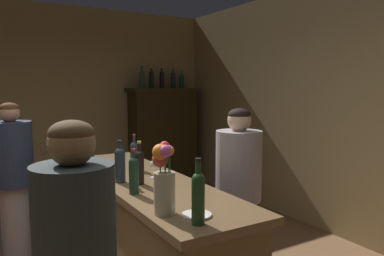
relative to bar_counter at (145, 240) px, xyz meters
The scene contains 21 objects.
wall_back 3.45m from the bar_counter, 99.17° to the left, with size 5.96×0.12×2.90m, color tan.
wall_right 2.65m from the bar_counter, ahead, with size 0.12×7.26×2.90m, color #A28956.
bar_counter is the anchor object (origin of this frame).
display_cabinet 3.39m from the bar_counter, 61.27° to the left, with size 1.16×0.46×1.67m.
wine_bottle_riesling 0.72m from the bar_counter, 79.57° to the left, with size 0.07×0.07×0.30m.
wine_bottle_merlot 0.65m from the bar_counter, 125.07° to the right, with size 0.07×0.07×0.31m.
wine_bottle_syrah 0.66m from the bar_counter, behind, with size 0.08×0.08×0.31m.
wine_bottle_malbec 1.00m from the bar_counter, 105.85° to the left, with size 0.08×0.08×0.32m.
wine_bottle_pinot 1.21m from the bar_counter, 97.76° to the right, with size 0.07×0.07×0.34m.
wine_bottle_chardonnay 0.75m from the bar_counter, 122.80° to the right, with size 0.06×0.06×0.30m.
wine_glass_front 0.60m from the bar_counter, ahead, with size 0.07×0.07×0.14m.
wine_glass_mid 0.67m from the bar_counter, 35.08° to the left, with size 0.06×0.06×0.17m.
flower_arrangement 1.07m from the bar_counter, 105.65° to the right, with size 0.13×0.14×0.40m.
cheese_plate 1.04m from the bar_counter, 95.19° to the right, with size 0.17×0.17×0.01m, color white.
display_bottle_left 3.47m from the bar_counter, 67.02° to the left, with size 0.08×0.08×0.34m.
display_bottle_midleft 3.53m from the bar_counter, 64.36° to the left, with size 0.08×0.08×0.34m.
display_bottle_center 3.61m from the bar_counter, 61.49° to the left, with size 0.08×0.08×0.34m.
display_bottle_midright 3.71m from the bar_counter, 58.46° to the left, with size 0.08×0.08×0.31m.
display_bottle_right 3.79m from the bar_counter, 56.21° to the left, with size 0.08×0.08×0.31m.
patron_in_navy 1.39m from the bar_counter, 127.80° to the left, with size 0.36×0.36×1.56m.
bartender 0.83m from the bar_counter, 19.29° to the right, with size 0.37×0.37×1.53m.
Camera 1 is at (-0.58, -2.23, 1.70)m, focal length 34.70 mm.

